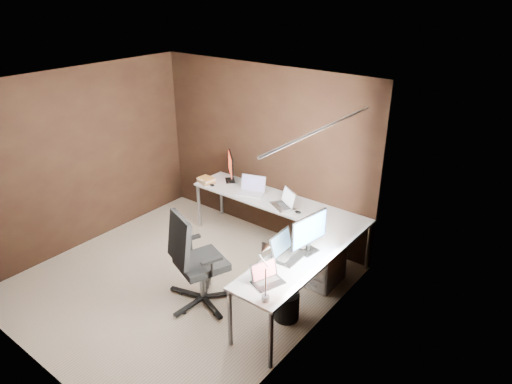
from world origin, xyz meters
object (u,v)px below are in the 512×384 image
at_px(drawer_pedestal, 322,261).
at_px(book_stack, 206,180).
at_px(monitor_right, 309,231).
at_px(laptop_silver, 285,203).
at_px(laptop_black_big, 286,251).
at_px(laptop_white, 252,190).
at_px(laptop_black_small, 267,278).
at_px(office_chair, 199,277).
at_px(desk_lamp, 264,265).
at_px(monitor_left, 231,166).
at_px(wastebasket, 287,306).

bearing_deg(drawer_pedestal, book_stack, 174.82).
height_order(monitor_right, laptop_silver, monitor_right).
xyz_separation_m(laptop_silver, laptop_black_big, (0.70, -0.99, 0.01)).
xyz_separation_m(laptop_silver, book_stack, (-1.39, -0.07, -0.01)).
height_order(laptop_white, laptop_black_small, laptop_white).
bearing_deg(drawer_pedestal, office_chair, -127.08).
xyz_separation_m(monitor_right, desk_lamp, (0.07, -0.93, 0.09)).
bearing_deg(monitor_left, desk_lamp, 1.06).
relative_size(monitor_right, laptop_black_small, 1.55).
height_order(drawer_pedestal, desk_lamp, desk_lamp).
height_order(monitor_left, laptop_white, monitor_left).
bearing_deg(laptop_black_big, drawer_pedestal, -8.05).
height_order(monitor_left, laptop_black_small, monitor_left).
relative_size(laptop_white, wastebasket, 1.28).
relative_size(monitor_left, desk_lamp, 0.77).
distance_m(drawer_pedestal, office_chair, 1.56).
relative_size(drawer_pedestal, book_stack, 2.04).
bearing_deg(drawer_pedestal, wastebasket, -87.30).
bearing_deg(laptop_silver, laptop_black_big, -25.17).
height_order(drawer_pedestal, laptop_white, laptop_white).
bearing_deg(desk_lamp, laptop_black_big, 119.84).
bearing_deg(drawer_pedestal, desk_lamp, -83.92).
xyz_separation_m(laptop_black_small, office_chair, (-0.99, 0.00, -0.42)).
distance_m(monitor_right, laptop_silver, 1.17).
height_order(drawer_pedestal, laptop_silver, laptop_silver).
bearing_deg(wastebasket, laptop_silver, 126.05).
bearing_deg(monitor_left, laptop_white, 28.06).
bearing_deg(laptop_black_big, laptop_black_small, -169.71).
height_order(laptop_silver, wastebasket, laptop_silver).
distance_m(laptop_white, laptop_black_big, 1.68).
distance_m(monitor_right, laptop_white, 1.70).
relative_size(monitor_left, office_chair, 0.36).
bearing_deg(drawer_pedestal, laptop_black_big, -95.69).
distance_m(laptop_silver, office_chair, 1.58).
distance_m(book_stack, office_chair, 1.93).
distance_m(book_stack, desk_lamp, 2.85).
xyz_separation_m(laptop_silver, laptop_black_small, (0.82, -1.51, -0.00)).
height_order(book_stack, desk_lamp, desk_lamp).
bearing_deg(laptop_white, office_chair, -91.69).
relative_size(monitor_left, laptop_black_small, 1.20).
relative_size(drawer_pedestal, laptop_silver, 1.45).
distance_m(laptop_black_big, book_stack, 2.28).
relative_size(laptop_white, laptop_black_small, 1.19).
relative_size(monitor_left, wastebasket, 1.30).
distance_m(monitor_left, laptop_white, 0.57).
bearing_deg(drawer_pedestal, laptop_white, 166.83).
bearing_deg(laptop_black_big, laptop_silver, 32.82).
xyz_separation_m(drawer_pedestal, book_stack, (-2.16, 0.20, 0.47)).
bearing_deg(drawer_pedestal, laptop_black_small, -87.97).
xyz_separation_m(laptop_white, laptop_black_small, (1.43, -1.57, -0.01)).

